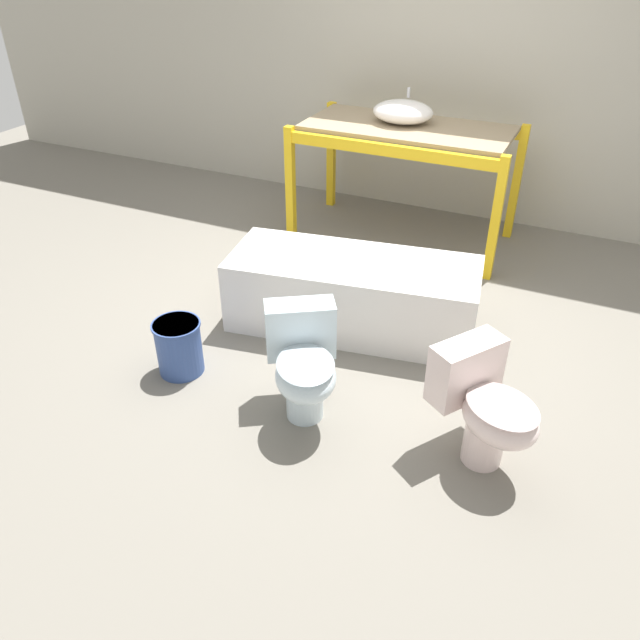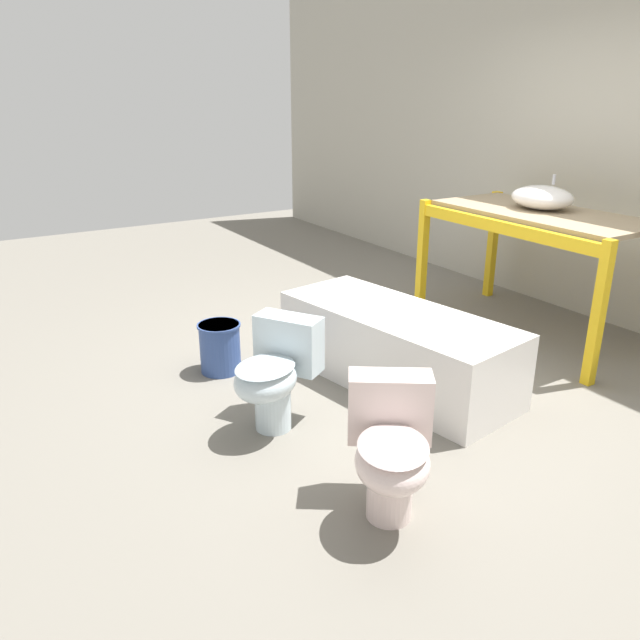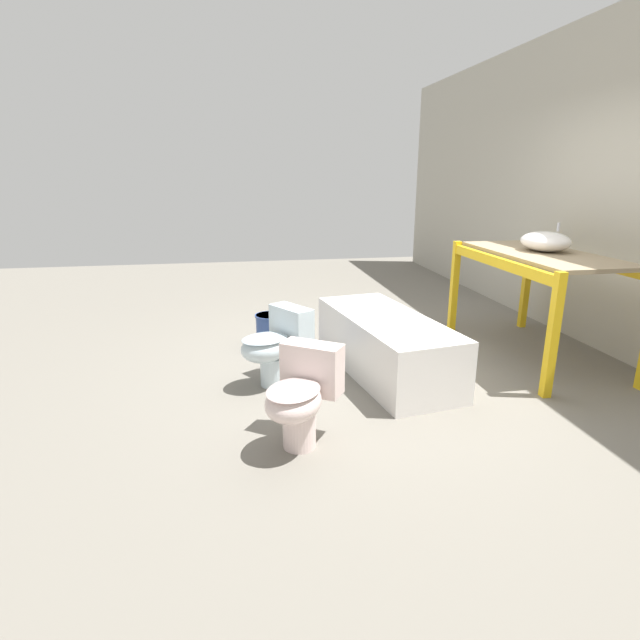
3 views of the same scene
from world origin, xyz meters
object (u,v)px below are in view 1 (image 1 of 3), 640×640
at_px(toilet_near, 304,363).
at_px(bucket_white, 179,346).
at_px(bathtub_main, 353,289).
at_px(toilet_far, 486,405).
at_px(sink_basin, 403,112).

relative_size(toilet_near, bucket_white, 1.90).
bearing_deg(bathtub_main, toilet_far, -48.45).
distance_m(sink_basin, bucket_white, 2.75).
distance_m(toilet_near, bucket_white, 0.91).
relative_size(bathtub_main, toilet_near, 2.62).
distance_m(sink_basin, toilet_far, 2.92).
xyz_separation_m(toilet_far, bucket_white, (-1.89, -0.05, -0.17)).
bearing_deg(toilet_far, sink_basin, 62.41).
relative_size(toilet_far, bucket_white, 1.90).
xyz_separation_m(bathtub_main, toilet_far, (1.11, -0.91, 0.06)).
bearing_deg(toilet_far, toilet_near, 128.35).
bearing_deg(bathtub_main, sink_basin, 89.02).
bearing_deg(toilet_far, bucket_white, 125.54).
bearing_deg(bucket_white, toilet_near, -1.81).
bearing_deg(sink_basin, toilet_near, -82.58).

